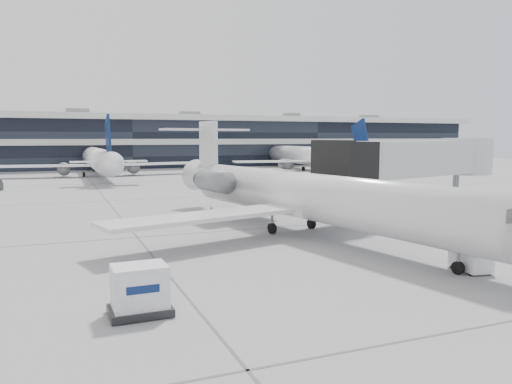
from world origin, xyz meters
name	(u,v)px	position (x,y,z in m)	size (l,w,h in m)	color
ground	(278,227)	(0.00, 0.00, 0.00)	(220.00, 220.00, 0.00)	gray
terminal	(126,144)	(0.00, 82.00, 5.00)	(170.00, 22.00, 10.00)	black
bg_jet_center	(99,176)	(-8.00, 55.00, 0.00)	(32.00, 40.00, 9.60)	white
bg_jet_right	(310,170)	(32.00, 55.00, 0.00)	(32.00, 40.00, 9.60)	white
regional_jet	(304,194)	(0.54, -3.05, 2.69)	(27.23, 33.94, 7.87)	silver
jet_bridge	(421,159)	(13.64, 1.09, 4.65)	(19.62, 8.64, 6.38)	#B2B5B7
ramp_worker	(456,242)	(5.43, -11.66, 0.80)	(0.58, 0.38, 1.59)	#D1F319
baggage_tug	(470,259)	(3.77, -14.30, 0.56)	(1.46, 2.13, 1.25)	white
cargo_uld	(140,291)	(-12.08, -14.45, 0.92)	(2.25, 1.68, 1.82)	black
traffic_cone	(211,209)	(-2.34, 8.74, 0.26)	(0.47, 0.47, 0.56)	orange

